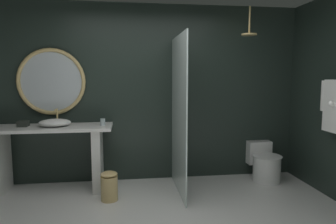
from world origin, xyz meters
The scene contains 10 objects.
back_wall_panel centered at (0.00, 1.90, 1.30)m, with size 4.80×0.10×2.60m, color #1E2823.
vanity_counter centered at (-1.33, 1.54, 0.56)m, with size 1.67×0.57×0.89m.
vessel_sink centered at (-1.24, 1.53, 0.94)m, with size 0.42×0.34×0.23m.
tumbler_cup centered at (-0.61, 1.53, 0.94)m, with size 0.07×0.07×0.09m, color silver.
tissue_box centered at (-1.66, 1.57, 0.93)m, with size 0.13×0.14×0.07m, color #282D28.
round_wall_mirror centered at (-1.33, 1.81, 1.48)m, with size 0.94×0.06×0.94m.
shower_glass_panel centered at (0.40, 1.30, 1.04)m, with size 0.02×1.11×2.09m, color silver.
rain_shower_head centered at (1.39, 1.41, 2.16)m, with size 0.21×0.21×0.39m.
toilet centered at (1.76, 1.56, 0.25)m, with size 0.42×0.61×0.55m.
waste_bin centered at (-0.52, 1.10, 0.19)m, with size 0.21×0.21×0.37m.
Camera 1 is at (-0.28, -2.64, 1.57)m, focal length 32.39 mm.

